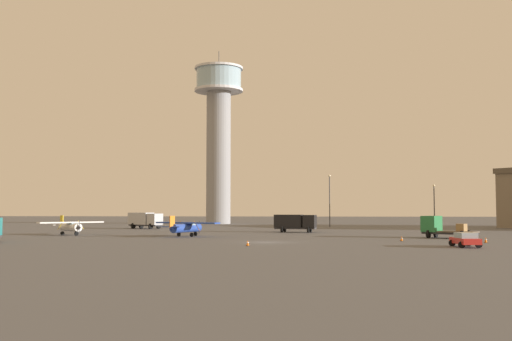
{
  "coord_description": "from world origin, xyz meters",
  "views": [
    {
      "loc": [
        4.56,
        -65.14,
        3.68
      ],
      "look_at": [
        -3.87,
        31.1,
        9.73
      ],
      "focal_mm": 42.22,
      "sensor_mm": 36.0,
      "label": 1
    }
  ],
  "objects_px": {
    "car_red": "(465,239)",
    "traffic_cone_mid_apron": "(486,240)",
    "airplane_white": "(70,226)",
    "traffic_cone_near_left": "(402,239)",
    "truck_flatbed_green": "(441,227)",
    "control_tower": "(219,126)",
    "truck_box_silver": "(145,219)",
    "truck_box_black": "(295,222)",
    "airplane_blue": "(186,227)",
    "traffic_cone_near_right": "(248,243)",
    "light_post_west": "(330,196)",
    "light_post_east": "(434,202)"
  },
  "relations": [
    {
      "from": "traffic_cone_near_right",
      "to": "traffic_cone_mid_apron",
      "type": "relative_size",
      "value": 0.88
    },
    {
      "from": "airplane_white",
      "to": "car_red",
      "type": "distance_m",
      "value": 51.94
    },
    {
      "from": "control_tower",
      "to": "airplane_blue",
      "type": "height_order",
      "value": "control_tower"
    },
    {
      "from": "truck_box_silver",
      "to": "truck_flatbed_green",
      "type": "bearing_deg",
      "value": -3.88
    },
    {
      "from": "control_tower",
      "to": "airplane_white",
      "type": "relative_size",
      "value": 5.6
    },
    {
      "from": "car_red",
      "to": "traffic_cone_mid_apron",
      "type": "height_order",
      "value": "car_red"
    },
    {
      "from": "truck_flatbed_green",
      "to": "light_post_east",
      "type": "bearing_deg",
      "value": -66.42
    },
    {
      "from": "airplane_blue",
      "to": "airplane_white",
      "type": "xyz_separation_m",
      "value": [
        -16.72,
        3.05,
        -0.02
      ]
    },
    {
      "from": "truck_flatbed_green",
      "to": "car_red",
      "type": "relative_size",
      "value": 1.6
    },
    {
      "from": "airplane_blue",
      "to": "truck_box_black",
      "type": "relative_size",
      "value": 1.37
    },
    {
      "from": "truck_box_silver",
      "to": "traffic_cone_near_left",
      "type": "distance_m",
      "value": 54.45
    },
    {
      "from": "car_red",
      "to": "airplane_white",
      "type": "bearing_deg",
      "value": 60.21
    },
    {
      "from": "airplane_white",
      "to": "traffic_cone_near_left",
      "type": "relative_size",
      "value": 13.34
    },
    {
      "from": "airplane_blue",
      "to": "traffic_cone_mid_apron",
      "type": "bearing_deg",
      "value": -84.96
    },
    {
      "from": "truck_flatbed_green",
      "to": "traffic_cone_mid_apron",
      "type": "bearing_deg",
      "value": 137.59
    },
    {
      "from": "car_red",
      "to": "truck_box_black",
      "type": "bearing_deg",
      "value": 21.12
    },
    {
      "from": "airplane_blue",
      "to": "traffic_cone_near_left",
      "type": "distance_m",
      "value": 27.48
    },
    {
      "from": "airplane_white",
      "to": "truck_box_silver",
      "type": "xyz_separation_m",
      "value": [
        3.26,
        26.06,
        0.4
      ]
    },
    {
      "from": "airplane_white",
      "to": "traffic_cone_mid_apron",
      "type": "xyz_separation_m",
      "value": [
        51.28,
        -14.09,
        -0.94
      ]
    },
    {
      "from": "control_tower",
      "to": "light_post_east",
      "type": "relative_size",
      "value": 5.16
    },
    {
      "from": "airplane_blue",
      "to": "truck_box_black",
      "type": "bearing_deg",
      "value": -19.25
    },
    {
      "from": "truck_box_black",
      "to": "traffic_cone_mid_apron",
      "type": "xyz_separation_m",
      "value": [
        20.79,
        -26.34,
        -1.25
      ]
    },
    {
      "from": "light_post_west",
      "to": "traffic_cone_mid_apron",
      "type": "distance_m",
      "value": 55.71
    },
    {
      "from": "airplane_white",
      "to": "car_red",
      "type": "xyz_separation_m",
      "value": [
        47.31,
        -21.42,
        -0.51
      ]
    },
    {
      "from": "truck_flatbed_green",
      "to": "traffic_cone_near_left",
      "type": "xyz_separation_m",
      "value": [
        -5.86,
        -7.38,
        -1.04
      ]
    },
    {
      "from": "truck_flatbed_green",
      "to": "light_post_west",
      "type": "xyz_separation_m",
      "value": [
        -12.1,
        43.21,
        4.69
      ]
    },
    {
      "from": "truck_flatbed_green",
      "to": "car_red",
      "type": "bearing_deg",
      "value": 119.14
    },
    {
      "from": "traffic_cone_near_left",
      "to": "truck_box_black",
      "type": "bearing_deg",
      "value": 117.95
    },
    {
      "from": "traffic_cone_near_right",
      "to": "traffic_cone_mid_apron",
      "type": "distance_m",
      "value": 25.7
    },
    {
      "from": "light_post_west",
      "to": "light_post_east",
      "type": "bearing_deg",
      "value": -23.26
    },
    {
      "from": "traffic_cone_near_left",
      "to": "truck_flatbed_green",
      "type": "bearing_deg",
      "value": 51.55
    },
    {
      "from": "traffic_cone_near_left",
      "to": "truck_box_silver",
      "type": "bearing_deg",
      "value": 136.79
    },
    {
      "from": "truck_box_black",
      "to": "truck_box_silver",
      "type": "bearing_deg",
      "value": 163.77
    },
    {
      "from": "traffic_cone_near_right",
      "to": "traffic_cone_mid_apron",
      "type": "xyz_separation_m",
      "value": [
        24.64,
        7.32,
        0.04
      ]
    },
    {
      "from": "light_post_west",
      "to": "traffic_cone_near_left",
      "type": "height_order",
      "value": "light_post_west"
    },
    {
      "from": "car_red",
      "to": "control_tower",
      "type": "bearing_deg",
      "value": 18.31
    },
    {
      "from": "control_tower",
      "to": "traffic_cone_near_right",
      "type": "relative_size",
      "value": 74.17
    },
    {
      "from": "truck_flatbed_green",
      "to": "traffic_cone_mid_apron",
      "type": "height_order",
      "value": "truck_flatbed_green"
    },
    {
      "from": "traffic_cone_mid_apron",
      "to": "airplane_white",
      "type": "bearing_deg",
      "value": 164.63
    },
    {
      "from": "truck_box_black",
      "to": "light_post_west",
      "type": "distance_m",
      "value": 28.18
    },
    {
      "from": "truck_box_silver",
      "to": "light_post_west",
      "type": "bearing_deg",
      "value": 51.11
    },
    {
      "from": "truck_box_silver",
      "to": "light_post_east",
      "type": "xyz_separation_m",
      "value": [
        51.98,
        5.34,
        3.15
      ]
    },
    {
      "from": "control_tower",
      "to": "traffic_cone_mid_apron",
      "type": "bearing_deg",
      "value": -61.78
    },
    {
      "from": "light_post_east",
      "to": "traffic_cone_mid_apron",
      "type": "bearing_deg",
      "value": -94.98
    },
    {
      "from": "airplane_white",
      "to": "car_red",
      "type": "bearing_deg",
      "value": 21.16
    },
    {
      "from": "control_tower",
      "to": "truck_flatbed_green",
      "type": "relative_size",
      "value": 6.1
    },
    {
      "from": "truck_box_silver",
      "to": "car_red",
      "type": "bearing_deg",
      "value": -17.74
    },
    {
      "from": "traffic_cone_near_right",
      "to": "light_post_west",
      "type": "bearing_deg",
      "value": 80.61
    },
    {
      "from": "airplane_blue",
      "to": "truck_box_silver",
      "type": "bearing_deg",
      "value": 47.57
    },
    {
      "from": "airplane_white",
      "to": "light_post_west",
      "type": "distance_m",
      "value": 54.03
    }
  ]
}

